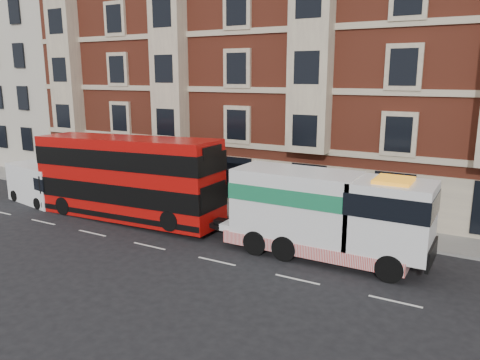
# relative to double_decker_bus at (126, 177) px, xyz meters

# --- Properties ---
(ground) EXTENTS (120.00, 120.00, 0.00)m
(ground) POSITION_rel_double_decker_bus_xyz_m (8.05, -2.89, -2.59)
(ground) COLOR black
(ground) RESTS_ON ground
(sidewalk) EXTENTS (90.00, 3.00, 0.15)m
(sidewalk) POSITION_rel_double_decker_bus_xyz_m (8.05, 4.61, -2.52)
(sidewalk) COLOR slate
(sidewalk) RESTS_ON ground
(victorian_terrace) EXTENTS (45.00, 12.00, 20.40)m
(victorian_terrace) POSITION_rel_double_decker_bus_xyz_m (8.55, 12.11, 7.47)
(victorian_terrace) COLOR brown
(victorian_terrace) RESTS_ON ground
(cream_block) EXTENTS (16.00, 10.00, 16.80)m
(cream_block) POSITION_rel_double_decker_bus_xyz_m (-21.95, 11.11, 5.75)
(cream_block) COLOR beige
(cream_block) RESTS_ON ground
(lamp_post_west) EXTENTS (0.35, 0.15, 4.35)m
(lamp_post_west) POSITION_rel_double_decker_bus_xyz_m (2.05, 3.31, 0.08)
(lamp_post_west) COLOR black
(lamp_post_west) RESTS_ON sidewalk
(double_decker_bus) EXTENTS (12.10, 2.78, 4.90)m
(double_decker_bus) POSITION_rel_double_decker_bus_xyz_m (0.00, 0.00, 0.00)
(double_decker_bus) COLOR #B90D0A
(double_decker_bus) RESTS_ON ground
(tow_truck) EXTENTS (9.69, 2.86, 4.04)m
(tow_truck) POSITION_rel_double_decker_bus_xyz_m (12.06, -0.00, -0.45)
(tow_truck) COLOR white
(tow_truck) RESTS_ON ground
(box_van) EXTENTS (5.15, 2.78, 2.54)m
(box_van) POSITION_rel_double_decker_bus_xyz_m (-7.92, -0.03, -1.34)
(box_van) COLOR white
(box_van) RESTS_ON ground
(pedestrian) EXTENTS (0.56, 0.38, 1.50)m
(pedestrian) POSITION_rel_double_decker_bus_xyz_m (1.27, 3.79, -1.70)
(pedestrian) COLOR #192132
(pedestrian) RESTS_ON sidewalk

